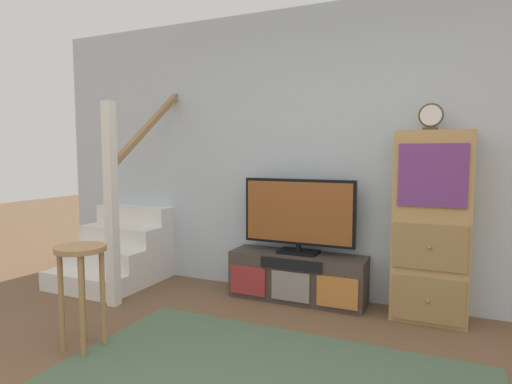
% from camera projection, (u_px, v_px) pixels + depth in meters
% --- Properties ---
extents(back_wall, '(6.40, 0.12, 2.70)m').
position_uv_depth(back_wall, '(338.00, 153.00, 3.94)').
color(back_wall, silver).
rests_on(back_wall, ground_plane).
extents(media_console, '(1.25, 0.38, 0.43)m').
position_uv_depth(media_console, '(297.00, 277.00, 3.92)').
color(media_console, '#423833').
rests_on(media_console, ground_plane).
extents(television, '(1.04, 0.22, 0.69)m').
position_uv_depth(television, '(299.00, 214.00, 3.89)').
color(television, black).
rests_on(television, media_console).
extents(side_cabinet, '(0.58, 0.38, 1.53)m').
position_uv_depth(side_cabinet, '(431.00, 227.00, 3.43)').
color(side_cabinet, tan).
rests_on(side_cabinet, ground_plane).
extents(desk_clock, '(0.19, 0.08, 0.21)m').
position_uv_depth(desk_clock, '(431.00, 117.00, 3.35)').
color(desk_clock, '#4C3823').
rests_on(desk_clock, side_cabinet).
extents(staircase, '(1.00, 1.36, 2.20)m').
position_uv_depth(staircase, '(131.00, 242.00, 4.71)').
color(staircase, white).
rests_on(staircase, ground_plane).
extents(bar_stool_near, '(0.34, 0.34, 0.72)m').
position_uv_depth(bar_stool_near, '(81.00, 273.00, 2.91)').
color(bar_stool_near, '#A37A4C').
rests_on(bar_stool_near, ground_plane).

